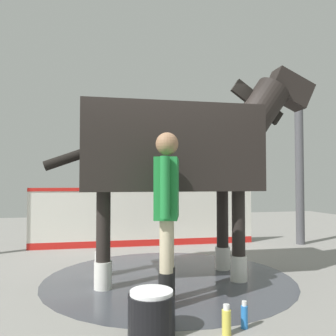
{
  "coord_description": "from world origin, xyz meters",
  "views": [
    {
      "loc": [
        -4.39,
        0.82,
        1.22
      ],
      "look_at": [
        -0.56,
        -0.09,
        1.36
      ],
      "focal_mm": 37.35,
      "sensor_mm": 36.0,
      "label": 1
    }
  ],
  "objects": [
    {
      "name": "ground_plane",
      "position": [
        0.0,
        0.0,
        -0.01
      ],
      "size": [
        16.0,
        16.0,
        0.02
      ],
      "primitive_type": "cube",
      "color": "gray"
    },
    {
      "name": "wet_patch",
      "position": [
        -0.11,
        -0.21,
        0.0
      ],
      "size": [
        3.08,
        3.08,
        0.0
      ],
      "primitive_type": "cylinder",
      "color": "#42444C",
      "rests_on": "ground"
    },
    {
      "name": "barrier_wall",
      "position": [
        2.1,
        -0.3,
        0.5
      ],
      "size": [
        0.25,
        4.21,
        1.09
      ],
      "color": "silver",
      "rests_on": "ground"
    },
    {
      "name": "roof_post_near",
      "position": [
        1.59,
        -3.23,
        1.32
      ],
      "size": [
        0.16,
        0.16,
        2.65
      ],
      "primitive_type": "cylinder",
      "color": "#4C4C51",
      "rests_on": "ground"
    },
    {
      "name": "horse",
      "position": [
        -0.12,
        -0.33,
        1.59
      ],
      "size": [
        1.11,
        3.52,
        2.74
      ],
      "rotation": [
        0.0,
        0.0,
        -1.61
      ],
      "color": "black",
      "rests_on": "ground"
    },
    {
      "name": "handler",
      "position": [
        -1.0,
        0.02,
        0.99
      ],
      "size": [
        0.66,
        0.35,
        1.7
      ],
      "rotation": [
        0.0,
        0.0,
        1.27
      ],
      "color": "black",
      "rests_on": "ground"
    },
    {
      "name": "wash_bucket",
      "position": [
        -1.62,
        0.3,
        0.17
      ],
      "size": [
        0.38,
        0.38,
        0.34
      ],
      "color": "black",
      "rests_on": "ground"
    },
    {
      "name": "bottle_shampoo",
      "position": [
        -1.77,
        -0.28,
        0.11
      ],
      "size": [
        0.07,
        0.07,
        0.24
      ],
      "color": "#D8CC4C",
      "rests_on": "ground"
    },
    {
      "name": "bottle_spray",
      "position": [
        -1.69,
        -0.47,
        0.1
      ],
      "size": [
        0.06,
        0.06,
        0.22
      ],
      "color": "blue",
      "rests_on": "ground"
    }
  ]
}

